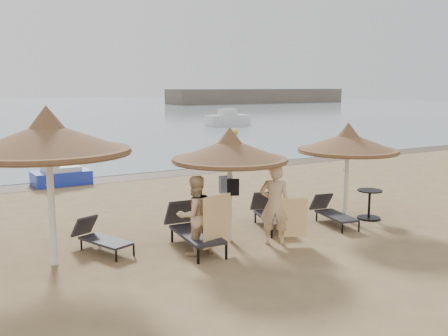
# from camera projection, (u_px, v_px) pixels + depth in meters

# --- Properties ---
(ground) EXTENTS (160.00, 160.00, 0.00)m
(ground) POSITION_uv_depth(u_px,v_px,m) (212.00, 247.00, 11.34)
(ground) COLOR #95784D
(ground) RESTS_ON ground
(wet_sand_strip) EXTENTS (200.00, 1.60, 0.01)m
(wet_sand_strip) POSITION_uv_depth(u_px,v_px,m) (96.00, 180.00, 19.37)
(wet_sand_strip) COLOR brown
(wet_sand_strip) RESTS_ON ground
(palapa_left) EXTENTS (3.29, 3.29, 3.26)m
(palapa_left) POSITION_uv_depth(u_px,v_px,m) (48.00, 139.00, 9.83)
(palapa_left) COLOR white
(palapa_left) RESTS_ON ground
(palapa_center) EXTENTS (2.72, 2.72, 2.70)m
(palapa_center) POSITION_uv_depth(u_px,v_px,m) (230.00, 151.00, 11.52)
(palapa_center) COLOR white
(palapa_center) RESTS_ON ground
(palapa_right) EXTENTS (2.70, 2.70, 2.67)m
(palapa_right) POSITION_uv_depth(u_px,v_px,m) (348.00, 143.00, 13.32)
(palapa_right) COLOR white
(palapa_right) RESTS_ON ground
(lounger_far_left) EXTENTS (1.07, 1.68, 0.72)m
(lounger_far_left) POSITION_uv_depth(u_px,v_px,m) (99.00, 237.00, 11.08)
(lounger_far_left) COLOR black
(lounger_far_left) RESTS_ON ground
(lounger_near_left) EXTENTS (0.88, 2.18, 0.95)m
(lounger_near_left) POSITION_uv_depth(u_px,v_px,m) (192.00, 228.00, 11.39)
(lounger_near_left) COLOR black
(lounger_near_left) RESTS_ON ground
(lounger_near_right) EXTENTS (1.11, 1.93, 0.82)m
(lounger_near_right) POSITION_uv_depth(u_px,v_px,m) (270.00, 212.00, 13.00)
(lounger_near_right) COLOR black
(lounger_near_right) RESTS_ON ground
(lounger_far_right) EXTENTS (0.81, 1.70, 0.73)m
(lounger_far_right) POSITION_uv_depth(u_px,v_px,m) (332.00, 212.00, 13.25)
(lounger_far_right) COLOR black
(lounger_far_right) RESTS_ON ground
(side_table) EXTENTS (0.67, 0.67, 0.81)m
(side_table) POSITION_uv_depth(u_px,v_px,m) (369.00, 205.00, 13.73)
(side_table) COLOR black
(side_table) RESTS_ON ground
(person_left) EXTENTS (0.95, 0.63, 2.02)m
(person_left) POSITION_uv_depth(u_px,v_px,m) (195.00, 209.00, 10.74)
(person_left) COLOR tan
(person_left) RESTS_ON ground
(person_right) EXTENTS (1.20, 1.10, 2.19)m
(person_right) POSITION_uv_depth(u_px,v_px,m) (275.00, 198.00, 11.43)
(person_right) COLOR tan
(person_right) RESTS_ON ground
(towel_left) EXTENTS (0.79, 0.22, 1.13)m
(towel_left) POSITION_uv_depth(u_px,v_px,m) (217.00, 221.00, 10.65)
(towel_left) COLOR orange
(towel_left) RESTS_ON ground
(towel_right) EXTENTS (0.59, 0.31, 0.91)m
(towel_right) POSITION_uv_depth(u_px,v_px,m) (293.00, 218.00, 11.46)
(towel_right) COLOR orange
(towel_right) RESTS_ON ground
(bag_patterned) EXTENTS (0.32, 0.11, 0.40)m
(bag_patterned) POSITION_uv_depth(u_px,v_px,m) (226.00, 184.00, 11.81)
(bag_patterned) COLOR white
(bag_patterned) RESTS_ON ground
(bag_dark) EXTENTS (0.29, 0.19, 0.39)m
(bag_dark) POSITION_uv_depth(u_px,v_px,m) (233.00, 187.00, 11.52)
(bag_dark) COLOR black
(bag_dark) RESTS_ON ground
(pedal_boat) EXTENTS (2.09, 1.30, 0.95)m
(pedal_boat) POSITION_uv_depth(u_px,v_px,m) (60.00, 175.00, 18.55)
(pedal_boat) COLOR #1D32B1
(pedal_boat) RESTS_ON ground
(buoy_right) EXTENTS (0.41, 0.41, 0.41)m
(buoy_right) POSITION_uv_depth(u_px,v_px,m) (235.00, 131.00, 38.04)
(buoy_right) COLOR gold
(buoy_right) RESTS_ON ground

